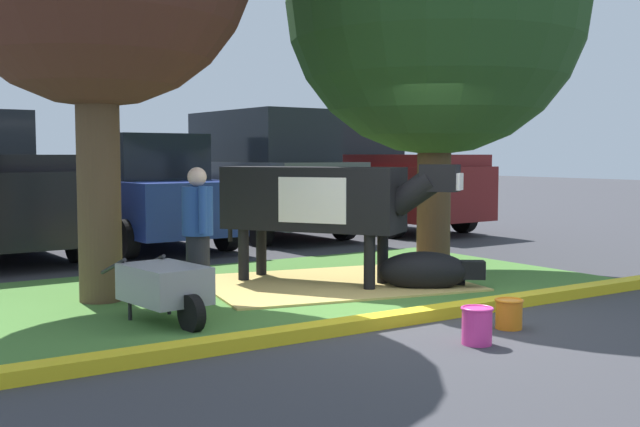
# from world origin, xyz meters

# --- Properties ---
(ground_plane) EXTENTS (80.00, 80.00, 0.00)m
(ground_plane) POSITION_xyz_m (0.00, 0.00, 0.00)
(ground_plane) COLOR #38383D
(grass_island) EXTENTS (7.82, 4.46, 0.02)m
(grass_island) POSITION_xyz_m (-0.20, 2.23, 0.01)
(grass_island) COLOR #477A33
(grass_island) RESTS_ON ground
(curb_yellow) EXTENTS (9.02, 0.24, 0.12)m
(curb_yellow) POSITION_xyz_m (-0.20, -0.15, 0.06)
(curb_yellow) COLOR yellow
(curb_yellow) RESTS_ON ground
(hay_bedding) EXTENTS (3.61, 2.99, 0.04)m
(hay_bedding) POSITION_xyz_m (0.30, 2.06, 0.03)
(hay_bedding) COLOR tan
(hay_bedding) RESTS_ON ground
(shade_tree_right) EXTENTS (4.15, 4.15, 5.80)m
(shade_tree_right) POSITION_xyz_m (2.11, 2.19, 3.71)
(shade_tree_right) COLOR #4C3823
(shade_tree_right) RESTS_ON ground
(cow_holstein) EXTENTS (2.06, 2.81, 1.55)m
(cow_holstein) POSITION_xyz_m (0.18, 2.17, 1.09)
(cow_holstein) COLOR black
(cow_holstein) RESTS_ON ground
(calf_lying) EXTENTS (1.23, 1.05, 0.48)m
(calf_lying) POSITION_xyz_m (1.06, 1.14, 0.24)
(calf_lying) COLOR black
(calf_lying) RESTS_ON ground
(person_handler) EXTENTS (0.34, 0.52, 1.52)m
(person_handler) POSITION_xyz_m (-1.66, 1.81, 0.81)
(person_handler) COLOR black
(person_handler) RESTS_ON ground
(wheelbarrow) EXTENTS (0.71, 1.62, 0.63)m
(wheelbarrow) POSITION_xyz_m (-2.33, 1.10, 0.39)
(wheelbarrow) COLOR gray
(wheelbarrow) RESTS_ON ground
(bucket_pink) EXTENTS (0.29, 0.29, 0.33)m
(bucket_pink) POSITION_xyz_m (-0.36, -1.16, 0.17)
(bucket_pink) COLOR #EA3893
(bucket_pink) RESTS_ON ground
(bucket_orange) EXTENTS (0.28, 0.28, 0.29)m
(bucket_orange) POSITION_xyz_m (0.33, -0.88, 0.15)
(bucket_orange) COLOR orange
(bucket_orange) RESTS_ON ground
(sedan_blue) EXTENTS (2.16, 4.47, 2.02)m
(sedan_blue) POSITION_xyz_m (-0.19, 7.38, 0.98)
(sedan_blue) COLOR navy
(sedan_blue) RESTS_ON ground
(suv_dark_grey) EXTENTS (2.26, 4.67, 2.52)m
(suv_dark_grey) POSITION_xyz_m (2.44, 7.74, 1.27)
(suv_dark_grey) COLOR #4C5156
(suv_dark_grey) RESTS_ON ground
(pickup_truck_maroon) EXTENTS (2.39, 5.48, 2.42)m
(pickup_truck_maroon) POSITION_xyz_m (5.34, 7.87, 1.11)
(pickup_truck_maroon) COLOR maroon
(pickup_truck_maroon) RESTS_ON ground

